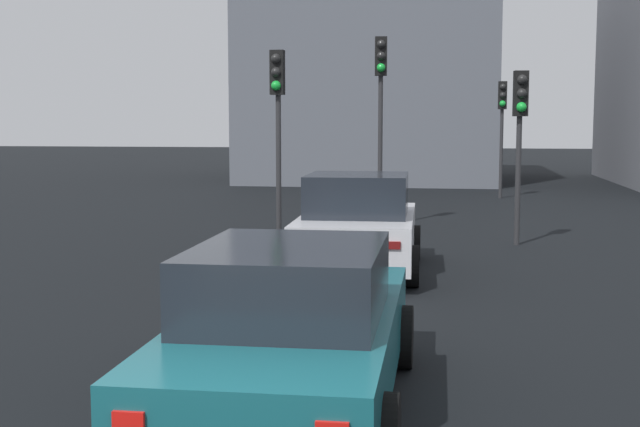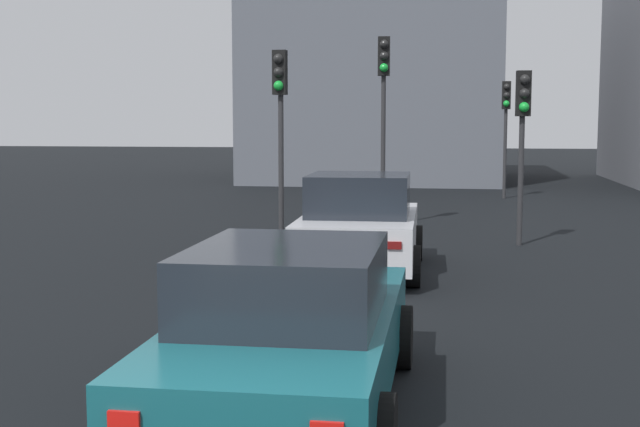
# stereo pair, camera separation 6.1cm
# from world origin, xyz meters

# --- Properties ---
(car_white_lead) EXTENTS (4.12, 2.14, 1.64)m
(car_white_lead) POSITION_xyz_m (9.88, 0.09, 0.78)
(car_white_lead) COLOR silver
(car_white_lead) RESTS_ON ground_plane
(car_teal_second) EXTENTS (4.57, 1.99, 1.47)m
(car_teal_second) POSITION_xyz_m (2.97, -0.11, 0.72)
(car_teal_second) COLOR #19606B
(car_teal_second) RESTS_ON ground_plane
(traffic_light_near_left) EXTENTS (0.32, 0.28, 3.82)m
(traffic_light_near_left) POSITION_xyz_m (24.27, -3.03, 2.75)
(traffic_light_near_left) COLOR #2D2D30
(traffic_light_near_left) RESTS_ON ground_plane
(traffic_light_near_right) EXTENTS (0.32, 0.30, 3.51)m
(traffic_light_near_right) POSITION_xyz_m (13.40, -2.77, 2.53)
(traffic_light_near_right) COLOR #2D2D30
(traffic_light_near_right) RESTS_ON ground_plane
(traffic_light_far_left) EXTENTS (0.32, 0.29, 3.95)m
(traffic_light_far_left) POSITION_xyz_m (13.10, 2.11, 2.84)
(traffic_light_far_left) COLOR #2D2D30
(traffic_light_far_left) RESTS_ON ground_plane
(traffic_light_far_right) EXTENTS (0.32, 0.30, 4.47)m
(traffic_light_far_right) POSITION_xyz_m (16.01, 0.24, 3.20)
(traffic_light_far_right) COLOR #2D2D30
(traffic_light_far_right) RESTS_ON ground_plane
(building_facade_center) EXTENTS (11.58, 10.38, 9.12)m
(building_facade_center) POSITION_xyz_m (34.00, 2.00, 4.56)
(building_facade_center) COLOR slate
(building_facade_center) RESTS_ON ground_plane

